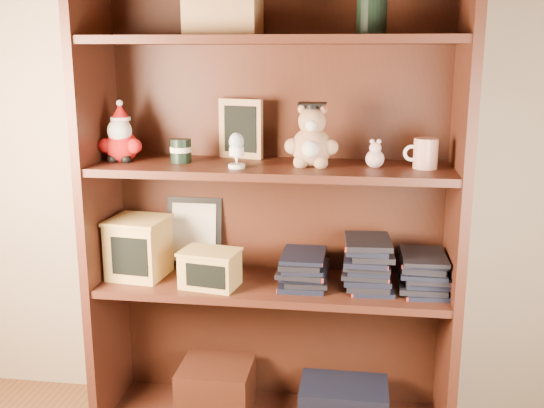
% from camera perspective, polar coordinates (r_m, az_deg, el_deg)
% --- Properties ---
extents(bookcase, '(1.20, 0.35, 1.60)m').
position_cam_1_polar(bookcase, '(2.13, 0.12, -0.76)').
color(bookcase, '#421E12').
rests_on(bookcase, ground).
extents(shelf_lower, '(1.14, 0.33, 0.02)m').
position_cam_1_polar(shelf_lower, '(2.15, -0.00, -7.34)').
color(shelf_lower, '#421E12').
rests_on(shelf_lower, ground).
extents(shelf_upper, '(1.14, 0.33, 0.02)m').
position_cam_1_polar(shelf_upper, '(2.04, -0.00, 3.20)').
color(shelf_upper, '#421E12').
rests_on(shelf_upper, ground).
extents(santa_plush, '(0.15, 0.11, 0.21)m').
position_cam_1_polar(santa_plush, '(2.15, -13.39, 5.73)').
color(santa_plush, '#A50F0F').
rests_on(santa_plush, shelf_upper).
extents(teachers_tin, '(0.07, 0.07, 0.08)m').
position_cam_1_polar(teachers_tin, '(2.10, -8.18, 4.77)').
color(teachers_tin, black).
rests_on(teachers_tin, shelf_upper).
extents(chalkboard_plaque, '(0.15, 0.10, 0.20)m').
position_cam_1_polar(chalkboard_plaque, '(2.16, -2.81, 6.66)').
color(chalkboard_plaque, '#9E7547').
rests_on(chalkboard_plaque, shelf_upper).
extents(egg_cup, '(0.05, 0.05, 0.11)m').
position_cam_1_polar(egg_cup, '(1.98, -3.20, 4.95)').
color(egg_cup, white).
rests_on(egg_cup, shelf_upper).
extents(grad_teddy_bear, '(0.17, 0.15, 0.21)m').
position_cam_1_polar(grad_teddy_bear, '(2.01, 3.58, 5.61)').
color(grad_teddy_bear, tan).
rests_on(grad_teddy_bear, shelf_upper).
extents(pink_figurine, '(0.06, 0.06, 0.09)m').
position_cam_1_polar(pink_figurine, '(2.02, 9.22, 4.24)').
color(pink_figurine, beige).
rests_on(pink_figurine, shelf_upper).
extents(teacher_mug, '(0.11, 0.07, 0.09)m').
position_cam_1_polar(teacher_mug, '(2.02, 13.54, 4.43)').
color(teacher_mug, silver).
rests_on(teacher_mug, shelf_upper).
extents(certificate_frame, '(0.20, 0.05, 0.25)m').
position_cam_1_polar(certificate_frame, '(2.30, -6.96, -2.49)').
color(certificate_frame, black).
rests_on(certificate_frame, shelf_lower).
extents(treats_box, '(0.21, 0.21, 0.20)m').
position_cam_1_polar(treats_box, '(2.22, -11.87, -3.80)').
color(treats_box, tan).
rests_on(treats_box, shelf_lower).
extents(pencils_box, '(0.21, 0.16, 0.12)m').
position_cam_1_polar(pencils_box, '(2.10, -5.58, -5.75)').
color(pencils_box, tan).
rests_on(pencils_box, shelf_lower).
extents(book_stack_left, '(0.14, 0.20, 0.11)m').
position_cam_1_polar(book_stack_left, '(2.12, 2.84, -5.74)').
color(book_stack_left, black).
rests_on(book_stack_left, shelf_lower).
extents(book_stack_mid, '(0.14, 0.20, 0.16)m').
position_cam_1_polar(book_stack_mid, '(2.10, 8.70, -5.33)').
color(book_stack_mid, black).
rests_on(book_stack_mid, shelf_lower).
extents(book_stack_right, '(0.14, 0.20, 0.13)m').
position_cam_1_polar(book_stack_right, '(2.12, 13.42, -5.87)').
color(book_stack_right, black).
rests_on(book_stack_right, shelf_lower).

